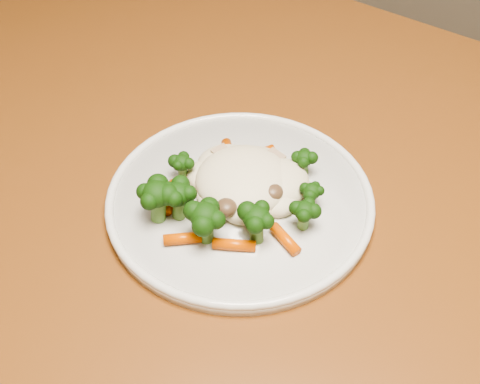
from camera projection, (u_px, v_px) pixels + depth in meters
The scene contains 3 objects.
dining_table at pixel (217, 188), 0.83m from camera, with size 1.46×1.19×0.75m.
plate at pixel (240, 201), 0.68m from camera, with size 0.30×0.30×0.01m, color white.
meal at pixel (234, 187), 0.65m from camera, with size 0.19×0.18×0.05m.
Camera 1 is at (0.29, -0.73, 1.24)m, focal length 45.00 mm.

